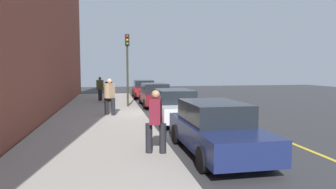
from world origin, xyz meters
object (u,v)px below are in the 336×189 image
at_px(parked_car_navy, 215,128).
at_px(pedestrian_burgundy_coat, 156,120).
at_px(pedestrian_tan_coat, 110,96).
at_px(traffic_light_pole, 127,58).
at_px(rolling_suitcase, 107,99).
at_px(pedestrian_olive_coat, 100,88).
at_px(parked_car_red, 144,89).
at_px(parked_car_white, 175,106).
at_px(pedestrian_black_coat, 109,90).
at_px(parked_car_maroon, 155,95).

xyz_separation_m(parked_car_navy, pedestrian_burgundy_coat, (0.12, -1.77, 0.32)).
relative_size(parked_car_navy, pedestrian_tan_coat, 2.54).
xyz_separation_m(parked_car_navy, traffic_light_pole, (-10.76, -1.94, 2.39)).
distance_m(pedestrian_burgundy_coat, rolling_suitcase, 13.54).
relative_size(traffic_light_pole, rolling_suitcase, 5.13).
distance_m(pedestrian_burgundy_coat, traffic_light_pole, 11.08).
distance_m(pedestrian_burgundy_coat, pedestrian_tan_coat, 7.52).
bearing_deg(traffic_light_pole, pedestrian_olive_coat, -155.41).
relative_size(parked_car_red, pedestrian_tan_coat, 2.33).
height_order(parked_car_white, rolling_suitcase, parked_car_white).
bearing_deg(pedestrian_black_coat, parked_car_white, 20.18).
relative_size(pedestrian_black_coat, pedestrian_olive_coat, 0.93).
xyz_separation_m(parked_car_maroon, pedestrian_burgundy_coat, (12.00, -1.70, 0.32)).
height_order(traffic_light_pole, rolling_suitcase, traffic_light_pole).
bearing_deg(parked_car_maroon, traffic_light_pole, -59.13).
height_order(pedestrian_black_coat, pedestrian_olive_coat, pedestrian_olive_coat).
distance_m(parked_car_navy, pedestrian_burgundy_coat, 1.80).
xyz_separation_m(pedestrian_tan_coat, rolling_suitcase, (-6.03, -0.23, -0.73)).
xyz_separation_m(pedestrian_olive_coat, traffic_light_pole, (3.95, 1.81, 2.07)).
bearing_deg(parked_car_maroon, parked_car_red, -179.09).
height_order(parked_car_red, pedestrian_burgundy_coat, pedestrian_burgundy_coat).
height_order(parked_car_navy, traffic_light_pole, traffic_light_pole).
distance_m(pedestrian_black_coat, traffic_light_pole, 3.95).
height_order(parked_car_white, pedestrian_olive_coat, pedestrian_olive_coat).
bearing_deg(parked_car_navy, parked_car_red, -179.48).
height_order(parked_car_maroon, pedestrian_burgundy_coat, pedestrian_burgundy_coat).
bearing_deg(parked_car_red, parked_car_navy, 0.52).
bearing_deg(traffic_light_pole, pedestrian_tan_coat, -17.51).
height_order(pedestrian_olive_coat, pedestrian_tan_coat, pedestrian_tan_coat).
distance_m(parked_car_white, pedestrian_burgundy_coat, 5.88).
xyz_separation_m(parked_car_maroon, pedestrian_olive_coat, (-2.83, -3.68, 0.32)).
bearing_deg(parked_car_white, parked_car_red, -179.46).
xyz_separation_m(parked_car_maroon, parked_car_navy, (11.88, 0.06, -0.00)).
relative_size(parked_car_red, traffic_light_pole, 0.97).
bearing_deg(parked_car_navy, pedestrian_black_coat, -167.32).
bearing_deg(traffic_light_pole, rolling_suitcase, -152.63).
bearing_deg(pedestrian_burgundy_coat, parked_car_maroon, 171.93).
bearing_deg(parked_car_red, pedestrian_black_coat, -35.06).
distance_m(pedestrian_black_coat, pedestrian_tan_coat, 6.58).
bearing_deg(rolling_suitcase, parked_car_white, 22.37).
height_order(parked_car_white, traffic_light_pole, traffic_light_pole).
relative_size(pedestrian_black_coat, rolling_suitcase, 1.88).
bearing_deg(pedestrian_tan_coat, pedestrian_black_coat, -179.23).
bearing_deg(parked_car_maroon, parked_car_navy, 0.31).
height_order(pedestrian_burgundy_coat, traffic_light_pole, traffic_light_pole).
distance_m(pedestrian_olive_coat, traffic_light_pole, 4.81).
relative_size(parked_car_red, pedestrian_olive_coat, 2.48).
bearing_deg(parked_car_navy, parked_car_maroon, -179.69).
distance_m(parked_car_white, pedestrian_tan_coat, 3.51).
bearing_deg(parked_car_white, traffic_light_pole, -160.21).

